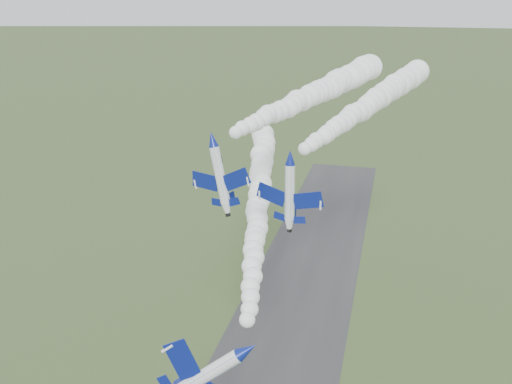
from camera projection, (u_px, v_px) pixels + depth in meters
runway at (271, 376)px, 101.16m from camera, size 24.00×260.00×0.04m
jet_lead at (247, 351)px, 57.59m from camera, size 6.55×12.58×8.54m
smoke_trail_jet_lead at (259, 198)px, 90.95m from camera, size 19.86×65.59×4.51m
jet_pair_left at (212, 139)px, 73.43m from camera, size 9.41×11.14×3.35m
smoke_trail_jet_pair_left at (315, 93)px, 96.43m from camera, size 23.11×52.81×5.23m
jet_pair_right at (290, 158)px, 72.58m from camera, size 9.54×11.16×2.77m
smoke_trail_jet_pair_right at (372, 102)px, 97.72m from camera, size 18.50×57.56×5.02m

